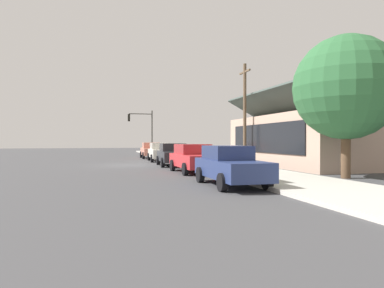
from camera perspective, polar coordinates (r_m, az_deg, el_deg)
ground_plane at (r=25.94m, az=-9.82°, el=-3.41°), size 120.00×120.00×0.00m
sidewalk_curb at (r=27.03m, az=2.11°, el=-3.07°), size 60.00×4.20×0.16m
car_coral at (r=35.81m, az=-6.63°, el=-1.00°), size 4.36×2.18×1.59m
car_ivory at (r=30.51m, az=-5.14°, el=-1.27°), size 4.70×2.16×1.59m
car_charcoal at (r=24.96m, az=-3.07°, el=-1.69°), size 4.43×2.27×1.59m
car_cherry at (r=19.72m, az=0.34°, el=-2.28°), size 4.68×2.15×1.59m
car_navy at (r=14.08m, az=6.20°, el=-3.45°), size 4.56×1.98×1.59m
storefront_building at (r=26.48m, az=17.74°, el=0.82°), size 13.34×6.62×5.37m
shade_tree at (r=18.35m, az=23.77°, el=8.37°), size 4.95×4.95×6.79m
traffic_light_main at (r=40.05m, az=-8.03°, el=2.99°), size 0.37×2.79×5.20m
utility_pole_wooden at (r=26.43m, az=8.58°, el=5.19°), size 1.80×0.24×7.50m
fire_hydrant_red at (r=16.92m, az=7.82°, el=-3.85°), size 0.22×0.22×0.71m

